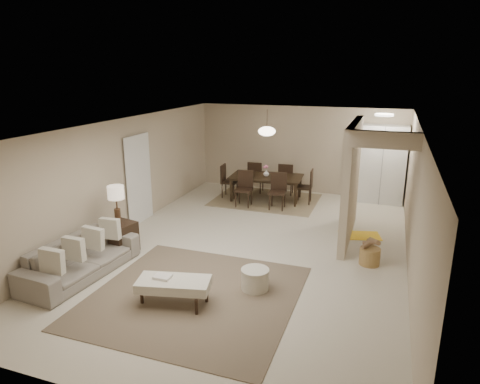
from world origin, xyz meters
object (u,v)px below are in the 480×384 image
at_px(wicker_basket, 370,256).
at_px(ottoman_bench, 174,285).
at_px(round_pouf, 255,280).
at_px(side_table, 120,237).
at_px(pantry_cabinet, 382,164).
at_px(dining_table, 266,188).
at_px(sofa, 81,258).

bearing_deg(wicker_basket, ottoman_bench, -138.71).
bearing_deg(round_pouf, side_table, 169.47).
xyz_separation_m(pantry_cabinet, side_table, (-4.75, -5.21, -0.75)).
height_order(pantry_cabinet, wicker_basket, pantry_cabinet).
bearing_deg(pantry_cabinet, round_pouf, -106.87).
bearing_deg(side_table, round_pouf, -10.53).
bearing_deg(side_table, ottoman_bench, -35.48).
bearing_deg(round_pouf, ottoman_bench, -141.99).
bearing_deg(dining_table, sofa, -112.60).
height_order(ottoman_bench, side_table, side_table).
relative_size(round_pouf, dining_table, 0.24).
distance_m(pantry_cabinet, side_table, 7.09).
bearing_deg(side_table, wicker_basket, 12.68).
xyz_separation_m(sofa, wicker_basket, (4.78, 2.15, -0.16)).
height_order(side_table, wicker_basket, side_table).
height_order(sofa, round_pouf, sofa).
distance_m(sofa, ottoman_bench, 2.01).
bearing_deg(sofa, ottoman_bench, -94.39).
bearing_deg(dining_table, pantry_cabinet, 12.66).
height_order(side_table, round_pouf, side_table).
distance_m(round_pouf, wicker_basket, 2.37).
distance_m(ottoman_bench, wicker_basket, 3.71).
relative_size(sofa, side_table, 3.67).
relative_size(pantry_cabinet, round_pouf, 4.51).
distance_m(sofa, side_table, 1.09).
bearing_deg(wicker_basket, pantry_cabinet, 89.73).
distance_m(ottoman_bench, round_pouf, 1.35).
bearing_deg(round_pouf, wicker_basket, 43.14).
xyz_separation_m(round_pouf, wicker_basket, (1.73, 1.62, -0.02)).
bearing_deg(dining_table, round_pouf, -79.85).
height_order(side_table, dining_table, dining_table).
bearing_deg(sofa, wicker_basket, -61.62).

